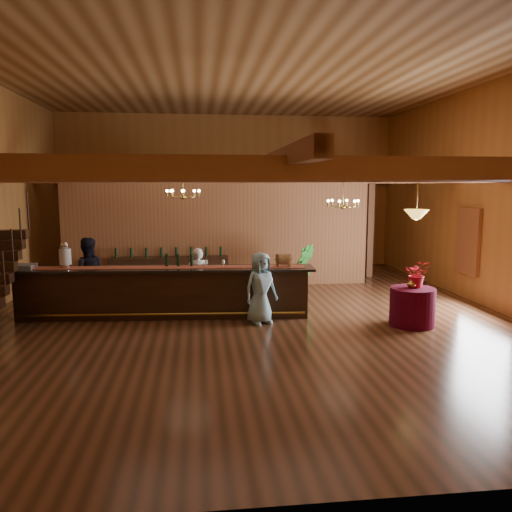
{
  "coord_description": "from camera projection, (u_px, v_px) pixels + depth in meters",
  "views": [
    {
      "loc": [
        -1.1,
        -11.27,
        3.0
      ],
      "look_at": [
        0.31,
        0.84,
        1.27
      ],
      "focal_mm": 35.0,
      "sensor_mm": 36.0,
      "label": 1
    }
  ],
  "objects": [
    {
      "name": "raffle_drum",
      "position": [
        283.0,
        260.0,
        11.4
      ],
      "size": [
        0.34,
        0.24,
        0.3
      ],
      "color": "brown",
      "rests_on": "tasting_bar"
    },
    {
      "name": "bar_bottle_1",
      "position": [
        178.0,
        260.0,
        11.48
      ],
      "size": [
        0.07,
        0.07,
        0.3
      ],
      "primitive_type": "cylinder",
      "color": "black",
      "rests_on": "tasting_bar"
    },
    {
      "name": "bartender",
      "position": [
        198.0,
        277.0,
        12.34
      ],
      "size": [
        0.55,
        0.37,
        1.48
      ],
      "primitive_type": "imported",
      "rotation": [
        0.0,
        0.0,
        3.11
      ],
      "color": "white",
      "rests_on": "floor"
    },
    {
      "name": "table_vase",
      "position": [
        412.0,
        281.0,
        10.63
      ],
      "size": [
        0.2,
        0.2,
        0.32
      ],
      "primitive_type": "imported",
      "rotation": [
        0.0,
        0.0,
        -0.3
      ],
      "color": "#A68535",
      "rests_on": "round_table"
    },
    {
      "name": "guest",
      "position": [
        261.0,
        288.0,
        10.85
      ],
      "size": [
        0.91,
        0.78,
        1.57
      ],
      "primitive_type": "imported",
      "rotation": [
        0.0,
        0.0,
        0.43
      ],
      "color": "#89B3BF",
      "rests_on": "floor"
    },
    {
      "name": "wall_right",
      "position": [
        496.0,
        196.0,
        11.93
      ],
      "size": [
        0.1,
        14.0,
        5.5
      ],
      "primitive_type": "cube",
      "color": "#A86E30",
      "rests_on": "floor"
    },
    {
      "name": "partition_wall",
      "position": [
        219.0,
        235.0,
        14.8
      ],
      "size": [
        9.0,
        0.18,
        3.1
      ],
      "primitive_type": "cube",
      "color": "brown",
      "rests_on": "floor"
    },
    {
      "name": "glass_rack_tray",
      "position": [
        23.0,
        267.0,
        11.16
      ],
      "size": [
        0.5,
        0.5,
        0.1
      ],
      "primitive_type": "cube",
      "color": "gray",
      "rests_on": "tasting_bar"
    },
    {
      "name": "beverage_dispenser",
      "position": [
        65.0,
        255.0,
        11.27
      ],
      "size": [
        0.26,
        0.26,
        0.6
      ],
      "color": "silver",
      "rests_on": "tasting_bar"
    },
    {
      "name": "backroom_boxes",
      "position": [
        223.0,
        259.0,
        16.93
      ],
      "size": [
        4.1,
        0.6,
        1.1
      ],
      "color": "black",
      "rests_on": "floor"
    },
    {
      "name": "staff_second",
      "position": [
        87.0,
        275.0,
        11.88
      ],
      "size": [
        0.99,
        0.84,
        1.78
      ],
      "primitive_type": "imported",
      "rotation": [
        0.0,
        0.0,
        3.35
      ],
      "color": "black",
      "rests_on": "floor"
    },
    {
      "name": "wall_front",
      "position": [
        324.0,
        214.0,
        4.36
      ],
      "size": [
        12.0,
        0.1,
        5.5
      ],
      "primitive_type": "cube",
      "color": "#A86E30",
      "rests_on": "floor"
    },
    {
      "name": "pendant_lamp",
      "position": [
        416.0,
        214.0,
        10.43
      ],
      "size": [
        0.52,
        0.52,
        0.9
      ],
      "color": "#A68535",
      "rests_on": "beam_grid"
    },
    {
      "name": "bar_bottle_0",
      "position": [
        167.0,
        260.0,
        11.47
      ],
      "size": [
        0.07,
        0.07,
        0.3
      ],
      "primitive_type": "cylinder",
      "color": "black",
      "rests_on": "tasting_bar"
    },
    {
      "name": "ceiling",
      "position": [
        246.0,
        70.0,
        10.86
      ],
      "size": [
        14.0,
        14.0,
        0.0
      ],
      "primitive_type": "plane",
      "rotation": [
        3.14,
        0.0,
        0.0
      ],
      "color": "#A37645",
      "rests_on": "wall_back"
    },
    {
      "name": "chandelier_left",
      "position": [
        183.0,
        193.0,
        11.97
      ],
      "size": [
        0.8,
        0.8,
        0.54
      ],
      "color": "#A68535",
      "rests_on": "beam_grid"
    },
    {
      "name": "table_flowers",
      "position": [
        417.0,
        274.0,
        10.69
      ],
      "size": [
        0.65,
        0.61,
        0.59
      ],
      "primitive_type": "imported",
      "rotation": [
        0.0,
        0.0,
        -0.35
      ],
      "color": "red",
      "rests_on": "round_table"
    },
    {
      "name": "floor_plant",
      "position": [
        301.0,
        268.0,
        13.89
      ],
      "size": [
        0.86,
        0.74,
        1.41
      ],
      "primitive_type": "imported",
      "rotation": [
        0.0,
        0.0,
        0.16
      ],
      "color": "#257323",
      "rests_on": "floor"
    },
    {
      "name": "window_right_back",
      "position": [
        469.0,
        241.0,
        13.08
      ],
      "size": [
        0.12,
        1.05,
        1.75
      ],
      "primitive_type": "cube",
      "color": "white",
      "rests_on": "wall_right"
    },
    {
      "name": "floor",
      "position": [
        247.0,
        315.0,
        11.63
      ],
      "size": [
        14.0,
        14.0,
        0.0
      ],
      "primitive_type": "plane",
      "color": "brown",
      "rests_on": "ground"
    },
    {
      "name": "round_table",
      "position": [
        412.0,
        307.0,
        10.71
      ],
      "size": [
        0.95,
        0.95,
        0.83
      ],
      "primitive_type": "cylinder",
      "color": "#52041C",
      "rests_on": "floor"
    },
    {
      "name": "tasting_bar",
      "position": [
        164.0,
        292.0,
        11.44
      ],
      "size": [
        6.9,
        1.36,
        1.16
      ],
      "rotation": [
        0.0,
        0.0,
        -0.07
      ],
      "color": "black",
      "rests_on": "floor"
    },
    {
      "name": "chandelier_right",
      "position": [
        343.0,
        203.0,
        12.38
      ],
      "size": [
        0.8,
        0.8,
        0.79
      ],
      "color": "#A68535",
      "rests_on": "beam_grid"
    },
    {
      "name": "beam_grid",
      "position": [
        244.0,
        175.0,
        11.67
      ],
      "size": [
        11.9,
        13.9,
        0.39
      ],
      "color": "brown",
      "rests_on": "wall_left"
    },
    {
      "name": "bar_bottle_2",
      "position": [
        192.0,
        260.0,
        11.49
      ],
      "size": [
        0.07,
        0.07,
        0.3
      ],
      "primitive_type": "cylinder",
      "color": "black",
      "rests_on": "tasting_bar"
    },
    {
      "name": "wall_back",
      "position": [
        228.0,
        192.0,
        18.13
      ],
      "size": [
        12.0,
        0.1,
        5.5
      ],
      "primitive_type": "cube",
      "color": "#A86E30",
      "rests_on": "floor"
    },
    {
      "name": "backbar_shelf",
      "position": [
        169.0,
        273.0,
        14.45
      ],
      "size": [
        3.4,
        0.65,
        0.95
      ],
      "primitive_type": "cube",
      "rotation": [
        0.0,
        0.0,
        -0.04
      ],
      "color": "black",
      "rests_on": "floor"
    },
    {
      "name": "support_posts",
      "position": [
        249.0,
        250.0,
        10.91
      ],
      "size": [
        9.2,
        10.2,
        3.2
      ],
      "color": "brown",
      "rests_on": "floor"
    }
  ]
}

